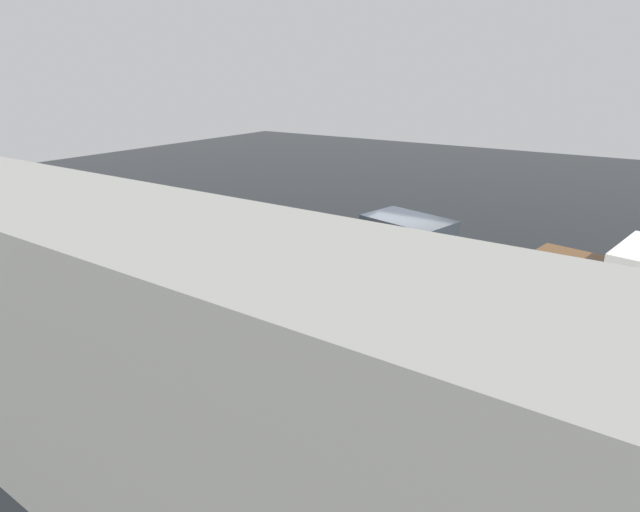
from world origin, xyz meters
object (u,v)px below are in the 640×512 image
Objects in this scene: pedestrian at (238,251)px; sign_post at (164,238)px; fire_hydrant at (248,278)px; moving_hatchback at (400,251)px.

sign_post reaches higher than pedestrian.
sign_post is (1.87, 1.24, 1.18)m from fire_hydrant.
moving_hatchback is 2.59× the size of pedestrian.
fire_hydrant is 0.95m from pedestrian.
sign_post is at bearing 53.39° from pedestrian.
moving_hatchback is 5.22× the size of fire_hydrant.
sign_post is at bearing 33.41° from fire_hydrant.
pedestrian is (3.98, 2.46, -0.07)m from moving_hatchback.
pedestrian is at bearing 31.69° from moving_hatchback.
moving_hatchback is at bearing -141.84° from sign_post.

